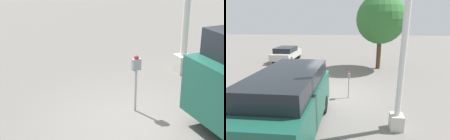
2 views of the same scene
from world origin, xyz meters
TOP-DOWN VIEW (x-y plane):
  - ground_plane at (0.00, 0.00)m, footprint 80.00×80.00m
  - parking_meter_near at (0.22, 0.52)m, footprint 0.20×0.12m

SIDE VIEW (x-z plane):
  - ground_plane at x=0.00m, z-range 0.00..0.00m
  - parking_meter_near at x=0.22m, z-range 0.32..1.68m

